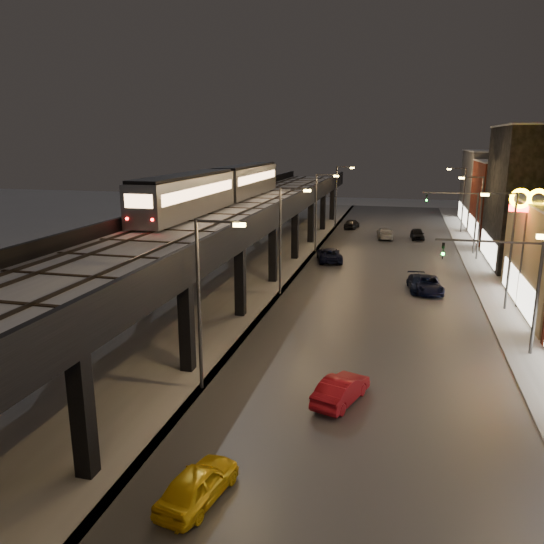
# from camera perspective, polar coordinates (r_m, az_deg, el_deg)

# --- Properties ---
(road_surface) EXTENTS (17.00, 120.00, 0.06)m
(road_surface) POSITION_cam_1_polar(r_m,az_deg,el_deg) (47.61, 11.63, -1.71)
(road_surface) COLOR #46474D
(road_surface) RESTS_ON ground
(sidewalk_right) EXTENTS (4.00, 120.00, 0.14)m
(sidewalk_right) POSITION_cam_1_polar(r_m,az_deg,el_deg) (48.32, 23.56, -2.33)
(sidewalk_right) COLOR #9FA1A8
(sidewalk_right) RESTS_ON ground
(under_viaduct_pavement) EXTENTS (11.00, 120.00, 0.06)m
(under_viaduct_pavement) POSITION_cam_1_polar(r_m,az_deg,el_deg) (49.91, -4.03, -0.72)
(under_viaduct_pavement) COLOR #9FA1A8
(under_viaduct_pavement) RESTS_ON ground
(elevated_viaduct) EXTENTS (9.00, 100.00, 6.30)m
(elevated_viaduct) POSITION_cam_1_polar(r_m,az_deg,el_deg) (45.84, -5.36, 5.07)
(elevated_viaduct) COLOR black
(elevated_viaduct) RESTS_ON ground
(viaduct_trackbed) EXTENTS (8.40, 100.00, 0.32)m
(viaduct_trackbed) POSITION_cam_1_polar(r_m,az_deg,el_deg) (45.85, -5.34, 6.05)
(viaduct_trackbed) COLOR #B2B7C1
(viaduct_trackbed) RESTS_ON elevated_viaduct
(viaduct_parapet_streetside) EXTENTS (0.30, 100.00, 1.10)m
(viaduct_parapet_streetside) POSITION_cam_1_polar(r_m,az_deg,el_deg) (44.57, -0.01, 6.48)
(viaduct_parapet_streetside) COLOR black
(viaduct_parapet_streetside) RESTS_ON elevated_viaduct
(viaduct_parapet_far) EXTENTS (0.30, 100.00, 1.10)m
(viaduct_parapet_far) POSITION_cam_1_polar(r_m,az_deg,el_deg) (47.42, -10.34, 6.71)
(viaduct_parapet_far) COLOR black
(viaduct_parapet_far) RESTS_ON elevated_viaduct
(building_e) EXTENTS (12.20, 12.20, 10.16)m
(building_e) POSITION_cam_1_polar(r_m,az_deg,el_deg) (74.77, 25.64, 6.81)
(building_e) COLOR maroon
(building_e) RESTS_ON ground
(building_f) EXTENTS (12.20, 16.20, 11.16)m
(building_f) POSITION_cam_1_polar(r_m,az_deg,el_deg) (88.43, 23.95, 8.22)
(building_f) COLOR #505053
(building_f) RESTS_ON ground
(streetlight_left_1) EXTENTS (2.57, 0.28, 9.00)m
(streetlight_left_1) POSITION_cam_1_polar(r_m,az_deg,el_deg) (26.75, -7.36, -2.32)
(streetlight_left_1) COLOR #38383A
(streetlight_left_1) RESTS_ON ground
(streetlight_left_2) EXTENTS (2.57, 0.28, 9.00)m
(streetlight_left_2) POSITION_cam_1_polar(r_m,az_deg,el_deg) (43.57, 1.23, 4.15)
(streetlight_left_2) COLOR #38383A
(streetlight_left_2) RESTS_ON ground
(streetlight_right_2) EXTENTS (2.56, 0.28, 9.00)m
(streetlight_right_2) POSITION_cam_1_polar(r_m,az_deg,el_deg) (43.21, 24.03, 2.85)
(streetlight_right_2) COLOR #38383A
(streetlight_right_2) RESTS_ON ground
(streetlight_left_3) EXTENTS (2.57, 0.28, 9.00)m
(streetlight_left_3) POSITION_cam_1_polar(r_m,az_deg,el_deg) (61.07, 5.01, 6.95)
(streetlight_left_3) COLOR #38383A
(streetlight_left_3) RESTS_ON ground
(streetlight_right_3) EXTENTS (2.56, 0.28, 9.00)m
(streetlight_right_3) POSITION_cam_1_polar(r_m,az_deg,el_deg) (60.82, 21.27, 6.03)
(streetlight_right_3) COLOR #38383A
(streetlight_right_3) RESTS_ON ground
(streetlight_left_4) EXTENTS (2.57, 0.28, 9.00)m
(streetlight_left_4) POSITION_cam_1_polar(r_m,az_deg,el_deg) (78.80, 7.11, 8.49)
(streetlight_left_4) COLOR #38383A
(streetlight_left_4) RESTS_ON ground
(streetlight_right_4) EXTENTS (2.56, 0.28, 9.00)m
(streetlight_right_4) POSITION_cam_1_polar(r_m,az_deg,el_deg) (78.60, 19.73, 7.77)
(streetlight_right_4) COLOR #38383A
(streetlight_right_4) RESTS_ON ground
(traffic_light_rig_a) EXTENTS (6.10, 0.34, 7.00)m
(traffic_light_rig_a) POSITION_cam_1_polar(r_m,az_deg,el_deg) (34.55, 24.88, -1.05)
(traffic_light_rig_a) COLOR #38383A
(traffic_light_rig_a) RESTS_ON ground
(traffic_light_rig_b) EXTENTS (6.10, 0.34, 7.00)m
(traffic_light_rig_b) POSITION_cam_1_polar(r_m,az_deg,el_deg) (63.76, 20.10, 5.79)
(traffic_light_rig_b) COLOR #38383A
(traffic_light_rig_b) RESTS_ON ground
(subway_train) EXTENTS (2.82, 34.14, 3.36)m
(subway_train) POSITION_cam_1_polar(r_m,az_deg,el_deg) (53.00, -5.45, 9.19)
(subway_train) COLOR gray
(subway_train) RESTS_ON viaduct_trackbed
(car_taxi) EXTENTS (2.28, 4.14, 1.34)m
(car_taxi) POSITION_cam_1_polar(r_m,az_deg,el_deg) (20.67, -7.98, -21.76)
(car_taxi) COLOR yellow
(car_taxi) RESTS_ON ground
(car_near_white) EXTENTS (2.64, 4.34, 1.35)m
(car_near_white) POSITION_cam_1_polar(r_m,az_deg,el_deg) (27.05, 7.44, -12.51)
(car_near_white) COLOR maroon
(car_near_white) RESTS_ON ground
(car_mid_silver) EXTENTS (3.58, 5.69, 1.47)m
(car_mid_silver) POSITION_cam_1_polar(r_m,az_deg,el_deg) (57.03, 6.18, 1.83)
(car_mid_silver) COLOR black
(car_mid_silver) RESTS_ON ground
(car_mid_dark) EXTENTS (2.45, 5.11, 1.44)m
(car_mid_dark) POSITION_cam_1_polar(r_m,az_deg,el_deg) (71.47, 12.05, 4.07)
(car_mid_dark) COLOR #A4A4A4
(car_mid_dark) RESTS_ON ground
(car_far_white) EXTENTS (2.17, 4.27, 1.39)m
(car_far_white) POSITION_cam_1_polar(r_m,az_deg,el_deg) (78.96, 8.57, 5.13)
(car_far_white) COLOR black
(car_far_white) RESTS_ON ground
(car_onc_dark) EXTENTS (2.81, 5.09, 1.35)m
(car_onc_dark) POSITION_cam_1_polar(r_m,az_deg,el_deg) (47.11, 16.38, -1.35)
(car_onc_dark) COLOR black
(car_onc_dark) RESTS_ON ground
(car_onc_white) EXTENTS (2.25, 4.48, 1.25)m
(car_onc_white) POSITION_cam_1_polar(r_m,az_deg,el_deg) (47.39, 15.52, -1.26)
(car_onc_white) COLOR black
(car_onc_white) RESTS_ON ground
(car_onc_red) EXTENTS (1.94, 4.14, 1.37)m
(car_onc_red) POSITION_cam_1_polar(r_m,az_deg,el_deg) (71.97, 15.36, 3.92)
(car_onc_red) COLOR black
(car_onc_red) RESTS_ON ground
(sign_mcdonalds) EXTENTS (2.75, 0.61, 9.24)m
(sign_mcdonalds) POSITION_cam_1_polar(r_m,az_deg,el_deg) (43.88, 25.79, 5.69)
(sign_mcdonalds) COLOR #38383A
(sign_mcdonalds) RESTS_ON ground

